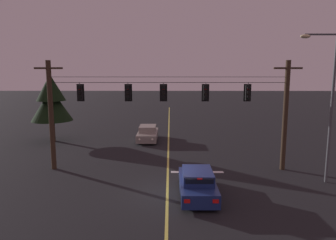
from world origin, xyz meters
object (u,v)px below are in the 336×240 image
Objects in this scene: traffic_light_centre at (163,93)px; street_lamp_corner at (327,95)px; traffic_light_rightmost at (248,93)px; car_oncoming_lead at (148,134)px; traffic_light_left_inner at (128,93)px; traffic_light_leftmost at (80,93)px; tree_verge_near at (51,100)px; car_waiting_near_lane at (197,184)px; traffic_light_right_inner at (206,93)px.

traffic_light_centre is 0.14× the size of street_lamp_corner.
traffic_light_rightmost is 0.14× the size of street_lamp_corner.
traffic_light_centre is 9.90m from car_oncoming_lead.
traffic_light_leftmost is at bearing 180.00° from traffic_light_left_inner.
tree_verge_near is at bearing 151.44° from street_lamp_corner.
traffic_light_left_inner is (3.10, 0.00, 0.00)m from traffic_light_leftmost.
tree_verge_near reaches higher than traffic_light_centre.
traffic_light_left_inner is 0.28× the size of car_waiting_near_lane.
street_lamp_corner reaches higher than traffic_light_right_inner.
street_lamp_corner is (10.94, -11.06, 4.44)m from car_oncoming_lead.
street_lamp_corner is 22.52m from tree_verge_near.
traffic_light_left_inner is 11.81m from tree_verge_near.
traffic_light_left_inner is at bearing -93.86° from car_oncoming_lead.
traffic_light_centre and traffic_light_rightmost have the same top height.
traffic_light_right_inner and traffic_light_rightmost have the same top height.
street_lamp_corner is (7.42, 2.02, 4.44)m from car_waiting_near_lane.
traffic_light_rightmost is 4.53m from street_lamp_corner.
street_lamp_corner is (6.56, -2.36, 0.01)m from traffic_light_right_inner.
traffic_light_centre is 1.00× the size of traffic_light_right_inner.
traffic_light_centre is (5.36, 0.00, 0.00)m from traffic_light_leftmost.
car_oncoming_lead is (-1.68, 8.70, -4.42)m from traffic_light_centre.
traffic_light_left_inner reaches higher than car_waiting_near_lane.
tree_verge_near is (-19.75, 10.75, -1.23)m from street_lamp_corner.
tree_verge_near is at bearing 152.15° from traffic_light_rightmost.
tree_verge_near reaches higher than traffic_light_leftmost.
traffic_light_right_inner is 6.29m from car_waiting_near_lane.
traffic_light_right_inner is at bearing 180.00° from traffic_light_rightmost.
traffic_light_left_inner is 4.97m from traffic_light_right_inner.
car_waiting_near_lane is 0.98× the size of car_oncoming_lead.
street_lamp_corner reaches higher than car_oncoming_lead.
traffic_light_leftmost and traffic_light_right_inner have the same top height.
car_oncoming_lead is at bearing 67.05° from traffic_light_leftmost.
tree_verge_near is (-12.33, 12.78, 3.20)m from car_waiting_near_lane.
tree_verge_near is (-5.12, 8.39, -1.22)m from traffic_light_leftmost.
car_oncoming_lead is at bearing 100.93° from traffic_light_centre.
traffic_light_left_inner is 11.77m from street_lamp_corner.
traffic_light_leftmost is 1.00× the size of traffic_light_rightmost.
traffic_light_centre is (2.27, 0.00, 0.00)m from traffic_light_left_inner.
traffic_light_leftmost is at bearing 170.84° from street_lamp_corner.
traffic_light_left_inner is 0.28× the size of car_oncoming_lead.
traffic_light_centre and traffic_light_right_inner have the same top height.
car_waiting_near_lane is (-3.55, -4.38, -4.42)m from traffic_light_rightmost.
traffic_light_centre is 13.48m from tree_verge_near.
traffic_light_centre is at bearing -38.68° from tree_verge_near.
car_waiting_near_lane is at bearing -74.91° from car_oncoming_lead.
street_lamp_corner is at bearing -14.28° from traffic_light_centre.
car_waiting_near_lane is (4.11, -4.38, -4.42)m from traffic_light_left_inner.
street_lamp_corner reaches higher than traffic_light_left_inner.
car_oncoming_lead is (3.68, 8.70, -4.42)m from traffic_light_leftmost.
traffic_light_left_inner is at bearing 180.00° from traffic_light_centre.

